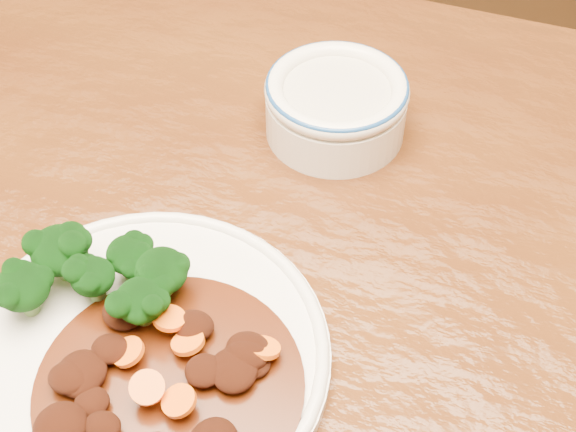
# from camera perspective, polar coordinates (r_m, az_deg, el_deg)

# --- Properties ---
(dining_table) EXTENTS (1.56, 1.00, 0.75)m
(dining_table) POSITION_cam_1_polar(r_m,az_deg,el_deg) (0.71, -5.17, -8.74)
(dining_table) COLOR #512A0E
(dining_table) RESTS_ON ground
(dinner_plate) EXTENTS (0.28, 0.28, 0.02)m
(dinner_plate) POSITION_cam_1_polar(r_m,az_deg,el_deg) (0.60, -10.35, -9.74)
(dinner_plate) COLOR white
(dinner_plate) RESTS_ON dining_table
(broccoli_florets) EXTENTS (0.13, 0.09, 0.05)m
(broccoli_florets) POSITION_cam_1_polar(r_m,az_deg,el_deg) (0.61, -13.53, -3.94)
(broccoli_florets) COLOR #67954D
(broccoli_florets) RESTS_ON dinner_plate
(mince_stew) EXTENTS (0.19, 0.19, 0.03)m
(mince_stew) POSITION_cam_1_polar(r_m,az_deg,el_deg) (0.57, -8.70, -11.40)
(mince_stew) COLOR #451707
(mince_stew) RESTS_ON dinner_plate
(dip_bowl) EXTENTS (0.13, 0.13, 0.06)m
(dip_bowl) POSITION_cam_1_polar(r_m,az_deg,el_deg) (0.74, 3.44, 7.96)
(dip_bowl) COLOR white
(dip_bowl) RESTS_ON dining_table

